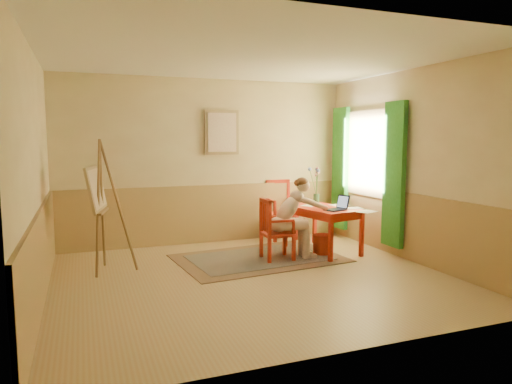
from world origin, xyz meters
name	(u,v)px	position (x,y,z in m)	size (l,w,h in m)	color
room	(253,170)	(0.00, 0.00, 1.40)	(5.04, 4.54, 2.84)	tan
wainscot	(234,229)	(0.00, 0.80, 0.50)	(5.00, 4.50, 1.00)	tan
window	(366,166)	(2.42, 1.10, 1.35)	(0.12, 2.01, 2.20)	white
wall_portrait	(222,132)	(0.25, 2.20, 1.90)	(0.60, 0.05, 0.76)	#967B4D
rug	(259,258)	(0.42, 0.87, 0.01)	(2.55, 1.83, 0.02)	#8C7251
table	(322,213)	(1.50, 0.91, 0.63)	(0.96, 1.32, 0.72)	red
chair_left	(274,230)	(0.60, 0.70, 0.46)	(0.44, 0.42, 0.92)	red
chair_back	(281,209)	(1.30, 2.07, 0.53)	(0.49, 0.51, 1.05)	red
figure	(293,214)	(0.88, 0.67, 0.68)	(0.91, 0.39, 1.23)	beige
laptop	(338,207)	(1.58, 0.57, 0.76)	(0.41, 0.32, 0.22)	#1E2338
papers	(342,207)	(1.76, 0.76, 0.72)	(0.84, 1.19, 0.00)	white
vase	(316,187)	(1.61, 1.33, 1.00)	(0.21, 0.31, 0.61)	#3F724C
wastebasket	(323,245)	(1.43, 0.75, 0.16)	(0.29, 0.29, 0.31)	#A12E1A
easel	(99,194)	(-1.82, 1.01, 1.06)	(0.67, 0.80, 1.79)	brown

